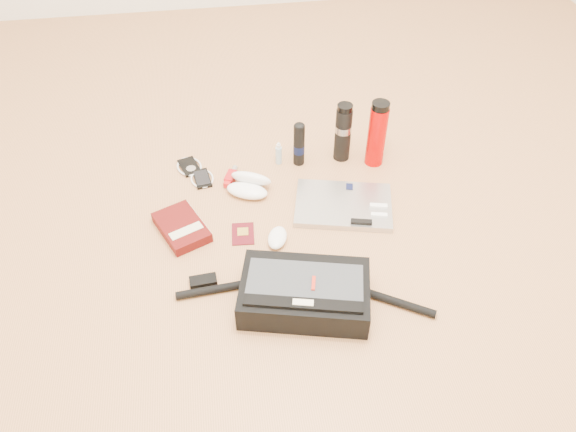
{
  "coord_description": "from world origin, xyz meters",
  "views": [
    {
      "loc": [
        -0.22,
        -1.31,
        1.42
      ],
      "look_at": [
        -0.01,
        0.09,
        0.06
      ],
      "focal_mm": 35.0,
      "sensor_mm": 36.0,
      "label": 1
    }
  ],
  "objects_px": {
    "messenger_bag": "(304,293)",
    "book": "(182,227)",
    "thermos_red": "(377,134)",
    "laptop": "(344,205)",
    "thermos_black": "(343,132)"
  },
  "relations": [
    {
      "from": "messenger_bag",
      "to": "book",
      "type": "distance_m",
      "value": 0.53
    },
    {
      "from": "book",
      "to": "thermos_red",
      "type": "bearing_deg",
      "value": -4.16
    },
    {
      "from": "laptop",
      "to": "thermos_black",
      "type": "relative_size",
      "value": 1.6
    },
    {
      "from": "messenger_bag",
      "to": "thermos_red",
      "type": "height_order",
      "value": "thermos_red"
    },
    {
      "from": "book",
      "to": "thermos_black",
      "type": "height_order",
      "value": "thermos_black"
    },
    {
      "from": "laptop",
      "to": "book",
      "type": "xyz_separation_m",
      "value": [
        -0.59,
        -0.03,
        0.01
      ]
    },
    {
      "from": "messenger_bag",
      "to": "book",
      "type": "relative_size",
      "value": 3.17
    },
    {
      "from": "laptop",
      "to": "thermos_black",
      "type": "bearing_deg",
      "value": 92.72
    },
    {
      "from": "messenger_bag",
      "to": "thermos_black",
      "type": "relative_size",
      "value": 3.19
    },
    {
      "from": "book",
      "to": "thermos_red",
      "type": "distance_m",
      "value": 0.83
    },
    {
      "from": "messenger_bag",
      "to": "book",
      "type": "xyz_separation_m",
      "value": [
        -0.37,
        0.38,
        -0.03
      ]
    },
    {
      "from": "messenger_bag",
      "to": "book",
      "type": "bearing_deg",
      "value": 148.2
    },
    {
      "from": "thermos_black",
      "to": "thermos_red",
      "type": "bearing_deg",
      "value": -21.8
    },
    {
      "from": "laptop",
      "to": "thermos_red",
      "type": "distance_m",
      "value": 0.33
    },
    {
      "from": "thermos_black",
      "to": "thermos_red",
      "type": "relative_size",
      "value": 0.89
    }
  ]
}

